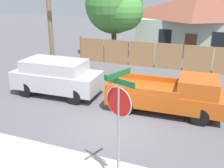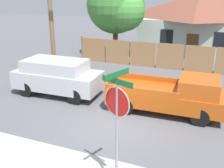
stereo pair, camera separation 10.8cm
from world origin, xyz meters
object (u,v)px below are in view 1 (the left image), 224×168
oak_tree (116,6)px  red_suv (57,76)px  stop_sign (119,112)px  house (195,23)px  orange_pickup (171,95)px

oak_tree → red_suv: bearing=-90.5°
red_suv → stop_sign: bearing=-46.9°
house → stop_sign: house is taller
oak_tree → stop_sign: 14.99m
house → oak_tree: size_ratio=1.52×
red_suv → orange_pickup: bearing=-1.6°
house → red_suv: bearing=-113.7°
red_suv → orange_pickup: size_ratio=0.89×
orange_pickup → stop_sign: (-0.53, -5.37, 1.49)m
oak_tree → orange_pickup: size_ratio=1.24×
house → orange_pickup: (0.16, -12.94, -1.70)m
oak_tree → stop_sign: (5.25, -13.94, -1.69)m
red_suv → oak_tree: bearing=87.8°
red_suv → stop_sign: stop_sign is taller
red_suv → stop_sign: 7.67m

